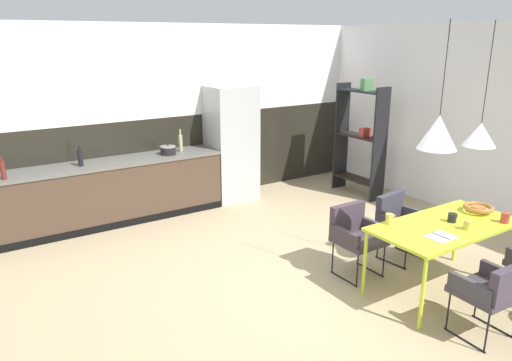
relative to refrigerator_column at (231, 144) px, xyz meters
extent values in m
plane|color=tan|center=(-0.67, -3.17, -0.91)|extent=(9.34, 9.34, 0.00)
cube|color=black|center=(-0.67, 0.36, -0.22)|extent=(6.58, 0.12, 1.37)
cube|color=white|center=(-0.67, 0.36, 1.14)|extent=(6.58, 0.12, 1.37)
cube|color=#473528|center=(-2.10, 0.00, -0.48)|extent=(3.44, 0.60, 0.84)
cube|color=#615F59|center=(-2.10, 0.00, -0.04)|extent=(3.47, 0.63, 0.04)
cube|color=black|center=(-2.10, -0.30, -0.86)|extent=(3.44, 0.01, 0.10)
cube|color=#ADAFB2|center=(0.00, 0.00, 0.00)|extent=(0.71, 0.60, 1.81)
cube|color=#C3D42C|center=(0.30, -3.77, -0.18)|extent=(1.56, 0.79, 0.03)
cylinder|color=#C4D12D|center=(-0.44, -3.42, -0.55)|extent=(0.04, 0.04, 0.71)
cylinder|color=#C2D82E|center=(1.04, -3.42, -0.55)|extent=(0.04, 0.04, 0.71)
cylinder|color=#C2D628|center=(-0.44, -4.12, -0.55)|extent=(0.04, 0.04, 0.71)
cube|color=#3C353D|center=(-0.18, -3.07, -0.49)|extent=(0.48, 0.46, 0.06)
cube|color=#3F323C|center=(-0.18, -2.87, -0.30)|extent=(0.46, 0.08, 0.33)
cube|color=#3F393B|center=(0.04, -3.07, -0.39)|extent=(0.05, 0.41, 0.14)
cube|color=#3D3239|center=(-0.40, -3.07, -0.39)|extent=(0.05, 0.41, 0.14)
cylinder|color=black|center=(0.02, -3.26, -0.71)|extent=(0.02, 0.02, 0.39)
cylinder|color=black|center=(-0.38, -3.26, -0.71)|extent=(0.02, 0.02, 0.39)
cylinder|color=black|center=(0.02, -2.88, -0.71)|extent=(0.02, 0.02, 0.39)
cylinder|color=black|center=(-0.38, -2.88, -0.71)|extent=(0.02, 0.02, 0.39)
cylinder|color=black|center=(0.02, -3.07, -0.90)|extent=(0.02, 0.41, 0.02)
cylinder|color=black|center=(-0.38, -3.07, -0.90)|extent=(0.02, 0.41, 0.02)
cube|color=#3C353D|center=(-0.05, -4.46, -0.49)|extent=(0.50, 0.48, 0.06)
cube|color=#3E3441|center=(-0.06, -4.66, -0.31)|extent=(0.46, 0.10, 0.29)
cube|color=#3B393E|center=(-0.27, -4.45, -0.39)|extent=(0.07, 0.42, 0.14)
cube|color=#3F343C|center=(0.17, -4.47, -0.39)|extent=(0.07, 0.42, 0.14)
cylinder|color=black|center=(-0.25, -4.26, -0.71)|extent=(0.02, 0.02, 0.39)
cylinder|color=black|center=(0.15, -4.28, -0.71)|extent=(0.02, 0.02, 0.39)
cylinder|color=black|center=(-0.26, -4.64, -0.71)|extent=(0.02, 0.02, 0.39)
cylinder|color=black|center=(-0.25, -4.45, -0.90)|extent=(0.03, 0.41, 0.02)
cylinder|color=black|center=(0.15, -4.47, -0.90)|extent=(0.03, 0.41, 0.02)
cube|color=#3C353D|center=(0.55, -3.05, -0.50)|extent=(0.53, 0.52, 0.06)
cube|color=#35343F|center=(0.52, -2.85, -0.31)|extent=(0.46, 0.14, 0.33)
cube|color=#39373F|center=(0.77, -3.02, -0.40)|extent=(0.10, 0.42, 0.14)
cube|color=#3A3440|center=(0.33, -3.08, -0.40)|extent=(0.10, 0.42, 0.14)
cylinder|color=black|center=(0.77, -3.21, -0.72)|extent=(0.02, 0.02, 0.37)
cylinder|color=black|center=(0.37, -3.26, -0.72)|extent=(0.02, 0.02, 0.37)
cylinder|color=black|center=(0.72, -2.83, -0.72)|extent=(0.02, 0.02, 0.37)
cylinder|color=black|center=(0.33, -2.88, -0.72)|extent=(0.02, 0.02, 0.37)
cylinder|color=black|center=(0.75, -3.02, -0.90)|extent=(0.07, 0.41, 0.02)
cylinder|color=black|center=(0.35, -3.07, -0.90)|extent=(0.07, 0.41, 0.02)
cylinder|color=black|center=(0.69, -4.24, -0.72)|extent=(0.02, 0.02, 0.37)
cylinder|color=#B2662D|center=(0.88, -3.74, -0.14)|extent=(0.15, 0.15, 0.07)
torus|color=#AB6C33|center=(0.88, -3.74, -0.11)|extent=(0.31, 0.31, 0.05)
cube|color=white|center=(-0.09, -3.95, -0.16)|extent=(0.13, 0.20, 0.01)
cube|color=white|center=(0.04, -3.95, -0.16)|extent=(0.13, 0.20, 0.01)
cube|color=#262628|center=(-0.03, -3.95, -0.15)|extent=(0.01, 0.20, 0.00)
cylinder|color=black|center=(0.40, -3.76, -0.12)|extent=(0.09, 0.09, 0.09)
torus|color=black|center=(0.45, -3.76, -0.12)|extent=(0.06, 0.01, 0.06)
cylinder|color=gold|center=(-0.18, -3.46, -0.11)|extent=(0.08, 0.08, 0.11)
torus|color=gold|center=(-0.13, -3.46, -0.11)|extent=(0.07, 0.01, 0.07)
cylinder|color=gold|center=(0.34, -3.97, -0.12)|extent=(0.08, 0.08, 0.10)
torus|color=gold|center=(0.39, -3.97, -0.12)|extent=(0.07, 0.01, 0.07)
cylinder|color=#B23D33|center=(0.82, -4.06, -0.12)|extent=(0.08, 0.08, 0.11)
torus|color=#B23D33|center=(0.88, -4.06, -0.11)|extent=(0.07, 0.01, 0.07)
cylinder|color=black|center=(-1.10, -0.05, 0.03)|extent=(0.22, 0.22, 0.11)
cylinder|color=gray|center=(-1.10, -0.05, 0.10)|extent=(0.23, 0.23, 0.01)
sphere|color=black|center=(-1.10, -0.05, 0.11)|extent=(0.02, 0.02, 0.02)
cylinder|color=tan|center=(-0.85, 0.05, 0.10)|extent=(0.06, 0.06, 0.25)
cylinder|color=tan|center=(-0.85, 0.05, 0.27)|extent=(0.03, 0.03, 0.09)
cylinder|color=black|center=(-2.33, -0.03, 0.08)|extent=(0.07, 0.07, 0.21)
cylinder|color=black|center=(-2.33, -0.03, 0.22)|extent=(0.03, 0.03, 0.06)
cylinder|color=maroon|center=(-3.27, -0.17, 0.09)|extent=(0.06, 0.06, 0.23)
cylinder|color=maroon|center=(-3.27, -0.17, 0.23)|extent=(0.02, 0.02, 0.06)
cube|color=black|center=(1.88, -0.51, 0.00)|extent=(0.30, 0.03, 1.81)
cube|color=black|center=(1.88, -1.39, 0.00)|extent=(0.30, 0.03, 1.81)
cube|color=black|center=(1.88, -0.95, -0.66)|extent=(0.30, 0.86, 0.02)
cube|color=black|center=(1.88, -0.95, 0.07)|extent=(0.30, 0.86, 0.02)
cube|color=#B73833|center=(1.88, -1.06, 0.16)|extent=(0.18, 0.10, 0.14)
cube|color=black|center=(1.88, -0.95, 0.80)|extent=(0.30, 0.86, 0.02)
cube|color=#4C7F4C|center=(1.88, -1.02, 0.91)|extent=(0.18, 0.10, 0.19)
cylinder|color=black|center=(-0.01, -3.79, 1.37)|extent=(0.01, 0.01, 0.82)
cone|color=silver|center=(-0.01, -3.79, 0.80)|extent=(0.35, 0.35, 0.31)
cylinder|color=black|center=(0.61, -3.81, 1.30)|extent=(0.01, 0.01, 0.95)
cone|color=silver|center=(0.61, -3.81, 0.71)|extent=(0.31, 0.31, 0.23)
camera|label=1|loc=(-3.72, -6.48, 1.63)|focal=33.56mm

